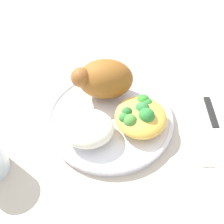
% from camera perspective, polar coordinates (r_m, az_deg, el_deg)
% --- Properties ---
extents(ground_plane, '(2.00, 2.00, 0.00)m').
position_cam_1_polar(ground_plane, '(0.55, -0.00, -1.88)').
color(ground_plane, beige).
extents(plate, '(0.25, 0.25, 0.02)m').
position_cam_1_polar(plate, '(0.55, -0.00, -1.25)').
color(plate, white).
rests_on(plate, ground_plane).
extents(roasted_chicken, '(0.12, 0.08, 0.08)m').
position_cam_1_polar(roasted_chicken, '(0.55, -1.28, 6.79)').
color(roasted_chicken, brown).
rests_on(roasted_chicken, plate).
extents(rice_pile, '(0.09, 0.08, 0.04)m').
position_cam_1_polar(rice_pile, '(0.50, -4.43, -3.35)').
color(rice_pile, white).
rests_on(rice_pile, plate).
extents(mac_cheese_with_broccoli, '(0.10, 0.10, 0.05)m').
position_cam_1_polar(mac_cheese_with_broccoli, '(0.52, 6.37, -0.68)').
color(mac_cheese_with_broccoli, '#F0B947').
rests_on(mac_cheese_with_broccoli, plate).
extents(fork, '(0.02, 0.14, 0.01)m').
position_cam_1_polar(fork, '(0.56, 18.31, -4.97)').
color(fork, silver).
rests_on(fork, ground_plane).
extents(knife, '(0.02, 0.19, 0.01)m').
position_cam_1_polar(knife, '(0.58, 20.90, -2.82)').
color(knife, black).
rests_on(knife, ground_plane).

